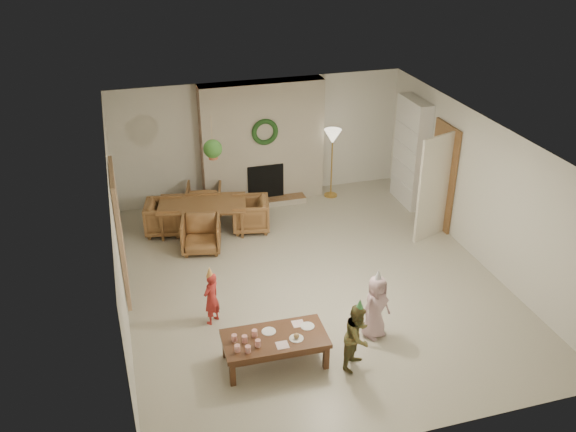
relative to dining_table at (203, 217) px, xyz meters
name	(u,v)px	position (x,y,z in m)	size (l,w,h in m)	color
floor	(312,280)	(1.45, -2.21, -0.29)	(7.00, 7.00, 0.00)	#B7B29E
ceiling	(315,139)	(1.45, -2.21, 2.21)	(7.00, 7.00, 0.00)	white
wall_back	(260,139)	(1.45, 1.29, 0.96)	(7.00, 7.00, 0.00)	silver
wall_front	(414,354)	(1.45, -5.71, 0.96)	(7.00, 7.00, 0.00)	silver
wall_left	(118,240)	(-1.55, -2.21, 0.96)	(7.00, 7.00, 0.00)	silver
wall_right	(481,191)	(4.45, -2.21, 0.96)	(7.00, 7.00, 0.00)	silver
fireplace_mass	(262,142)	(1.45, 1.09, 0.96)	(2.50, 0.40, 2.50)	#562416
fireplace_hearth	(268,202)	(1.45, 0.74, -0.23)	(1.60, 0.30, 0.12)	brown
fireplace_firebox	(265,182)	(1.45, 0.91, 0.16)	(0.75, 0.12, 0.75)	black
fireplace_wreath	(265,132)	(1.45, 0.86, 1.26)	(0.54, 0.54, 0.10)	#183F17
floor_lamp_base	(331,195)	(2.86, 0.79, -0.27)	(0.28, 0.28, 0.03)	gold
floor_lamp_post	(332,166)	(2.86, 0.79, 0.41)	(0.03, 0.03, 1.34)	gold
floor_lamp_shade	(333,137)	(2.86, 0.79, 1.05)	(0.36, 0.36, 0.30)	beige
bookshelf_carcass	(411,152)	(4.29, 0.09, 0.81)	(0.30, 1.00, 2.20)	white
bookshelf_shelf_a	(407,182)	(4.27, 0.09, 0.16)	(0.30, 0.92, 0.03)	white
bookshelf_shelf_b	(409,164)	(4.27, 0.09, 0.56)	(0.30, 0.92, 0.03)	white
bookshelf_shelf_c	(411,145)	(4.27, 0.09, 0.96)	(0.30, 0.92, 0.03)	white
bookshelf_shelf_d	(413,126)	(4.27, 0.09, 1.36)	(0.30, 0.92, 0.03)	white
books_row_lower	(410,179)	(4.25, -0.06, 0.30)	(0.20, 0.40, 0.24)	maroon
books_row_mid	(408,157)	(4.25, 0.14, 0.70)	(0.20, 0.44, 0.24)	#25578A
books_row_upper	(413,141)	(4.25, -0.01, 1.09)	(0.20, 0.36, 0.22)	gold
door_frame	(443,176)	(4.41, -1.01, 0.73)	(0.05, 0.86, 2.04)	brown
door_leaf	(434,188)	(4.03, -1.39, 0.71)	(0.05, 0.80, 2.00)	beige
curtain_panel	(120,233)	(-1.51, -2.01, 0.96)	(0.06, 1.20, 2.00)	tan
dining_table	(203,217)	(0.00, 0.00, 0.00)	(1.64, 0.91, 0.58)	brown
dining_chair_near	(201,234)	(-0.15, -0.70, 0.03)	(0.68, 0.70, 0.64)	brown
dining_chair_far	(205,199)	(0.15, 0.70, 0.03)	(0.68, 0.70, 0.64)	brown
dining_chair_left	(165,217)	(-0.70, 0.15, 0.03)	(0.68, 0.70, 0.64)	brown
dining_chair_right	(250,214)	(0.88, -0.18, 0.03)	(0.68, 0.70, 0.64)	brown
hanging_plant_cord	(212,136)	(0.15, -0.71, 1.86)	(0.01, 0.01, 0.70)	tan
hanging_plant_pot	(213,155)	(0.15, -0.71, 1.51)	(0.16, 0.16, 0.12)	brown
hanging_plant_foliage	(213,149)	(0.15, -0.71, 1.63)	(0.32, 0.32, 0.32)	#23501A
coffee_table_top	(275,339)	(0.33, -4.01, 0.11)	(1.41, 0.70, 0.06)	#52301B
coffee_table_apron	(275,343)	(0.33, -4.01, 0.04)	(1.30, 0.60, 0.09)	#52301B
coffee_leg_fl	(232,373)	(-0.31, -4.28, -0.10)	(0.08, 0.08, 0.37)	#52301B
coffee_leg_fr	(326,357)	(0.96, -4.31, -0.10)	(0.08, 0.08, 0.37)	#52301B
coffee_leg_bl	(225,346)	(-0.30, -3.70, -0.10)	(0.08, 0.08, 0.37)	#52301B
coffee_leg_br	(314,331)	(0.98, -3.74, -0.10)	(0.08, 0.08, 0.37)	#52301B
cup_a	(237,348)	(-0.21, -4.15, 0.19)	(0.08, 0.08, 0.10)	white
cup_b	(234,338)	(-0.21, -3.94, 0.19)	(0.08, 0.08, 0.10)	white
cup_c	(248,349)	(-0.09, -4.21, 0.19)	(0.08, 0.08, 0.10)	white
cup_d	(245,339)	(-0.08, -3.99, 0.19)	(0.08, 0.08, 0.10)	white
cup_e	(258,343)	(0.07, -4.13, 0.19)	(0.08, 0.08, 0.10)	white
cup_f	(255,333)	(0.07, -3.91, 0.19)	(0.08, 0.08, 0.10)	white
plate_a	(269,331)	(0.28, -3.87, 0.15)	(0.19, 0.19, 0.01)	white
plate_b	(296,338)	(0.60, -4.12, 0.15)	(0.19, 0.19, 0.01)	white
plate_c	(307,326)	(0.82, -3.91, 0.15)	(0.19, 0.19, 0.01)	white
food_scoop	(296,336)	(0.60, -4.12, 0.19)	(0.08, 0.08, 0.08)	tan
napkin_left	(282,345)	(0.38, -4.20, 0.15)	(0.16, 0.16, 0.01)	#FFBBC6
napkin_right	(298,324)	(0.72, -3.82, 0.15)	(0.16, 0.16, 0.01)	#FFBBC6
child_red	(211,298)	(-0.33, -2.87, 0.14)	(0.31, 0.20, 0.85)	#B02925
party_hat_red	(210,272)	(-0.33, -2.87, 0.60)	(0.12, 0.12, 0.16)	#DFDC4A
child_plaid	(358,336)	(1.38, -4.36, 0.20)	(0.47, 0.37, 0.97)	brown
party_hat_plaid	(360,304)	(1.38, -4.36, 0.72)	(0.11, 0.11, 0.16)	#44A052
child_pink	(376,307)	(1.87, -3.83, 0.21)	(0.48, 0.31, 0.99)	#CEA5AE
party_hat_pink	(378,275)	(1.87, -3.83, 0.74)	(0.13, 0.13, 0.18)	silver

